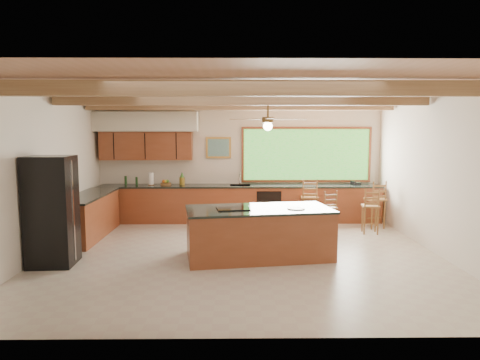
{
  "coord_description": "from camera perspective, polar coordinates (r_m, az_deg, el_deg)",
  "views": [
    {
      "loc": [
        -0.13,
        -7.71,
        2.25
      ],
      "look_at": [
        -0.03,
        0.8,
        1.29
      ],
      "focal_mm": 32.0,
      "sensor_mm": 36.0,
      "label": 1
    }
  ],
  "objects": [
    {
      "name": "ground",
      "position": [
        8.03,
        0.27,
        -9.84
      ],
      "size": [
        7.2,
        7.2,
        0.0
      ],
      "primitive_type": "plane",
      "color": "#B8AF98",
      "rests_on": "ground"
    },
    {
      "name": "room_shell",
      "position": [
        8.36,
        -0.96,
        6.18
      ],
      "size": [
        7.27,
        6.54,
        3.02
      ],
      "color": "beige",
      "rests_on": "ground"
    },
    {
      "name": "counter_run",
      "position": [
        10.41,
        -4.47,
        -3.46
      ],
      "size": [
        7.12,
        3.1,
        1.25
      ],
      "color": "brown",
      "rests_on": "ground"
    },
    {
      "name": "island",
      "position": [
        7.75,
        2.5,
        -7.02
      ],
      "size": [
        2.72,
        1.58,
        0.91
      ],
      "rotation": [
        0.0,
        0.0,
        0.15
      ],
      "color": "brown",
      "rests_on": "ground"
    },
    {
      "name": "refrigerator",
      "position": [
        7.88,
        -23.8,
        -3.79
      ],
      "size": [
        0.76,
        0.74,
        1.85
      ],
      "rotation": [
        0.0,
        0.0,
        0.05
      ],
      "color": "black",
      "rests_on": "ground"
    },
    {
      "name": "bar_stool_a",
      "position": [
        10.37,
        9.24,
        -2.38
      ],
      "size": [
        0.43,
        0.43,
        1.14
      ],
      "rotation": [
        0.0,
        0.0,
        -0.05
      ],
      "color": "brown",
      "rests_on": "ground"
    },
    {
      "name": "bar_stool_b",
      "position": [
        9.63,
        11.63,
        -3.72
      ],
      "size": [
        0.42,
        0.42,
        0.97
      ],
      "rotation": [
        0.0,
        0.0,
        0.24
      ],
      "color": "brown",
      "rests_on": "ground"
    },
    {
      "name": "bar_stool_c",
      "position": [
        10.46,
        17.67,
        -2.59
      ],
      "size": [
        0.48,
        0.48,
        1.12
      ],
      "rotation": [
        0.0,
        0.0,
        0.22
      ],
      "color": "brown",
      "rests_on": "ground"
    },
    {
      "name": "bar_stool_d",
      "position": [
        9.87,
        17.1,
        -3.46
      ],
      "size": [
        0.41,
        0.41,
        1.02
      ],
      "rotation": [
        0.0,
        0.0,
        -0.14
      ],
      "color": "brown",
      "rests_on": "ground"
    }
  ]
}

